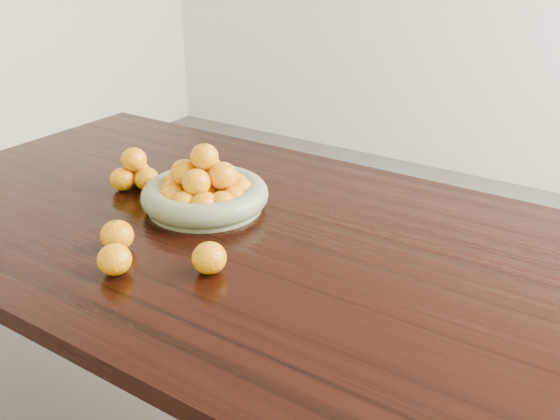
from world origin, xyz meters
The scene contains 6 objects.
dining_table centered at (0.00, 0.00, 0.66)m, with size 2.00×1.00×0.75m.
fruit_bowl centered at (-0.22, 0.03, 0.79)m, with size 0.30×0.30×0.16m.
orange_pyramid centered at (-0.45, 0.03, 0.79)m, with size 0.12×0.13×0.11m.
loose_orange_0 centered at (-0.24, -0.23, 0.78)m, with size 0.07×0.07×0.07m, color #FF9E07.
loose_orange_1 centered at (-0.17, -0.30, 0.78)m, with size 0.07×0.07×0.06m, color #FF9E07.
loose_orange_2 centered at (-0.02, -0.19, 0.78)m, with size 0.07×0.07×0.06m, color #FF9E07.
Camera 1 is at (0.68, -1.00, 1.38)m, focal length 40.00 mm.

